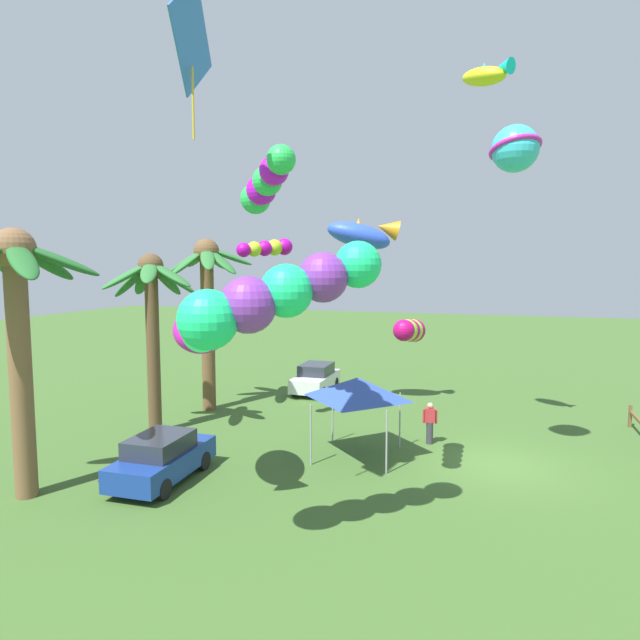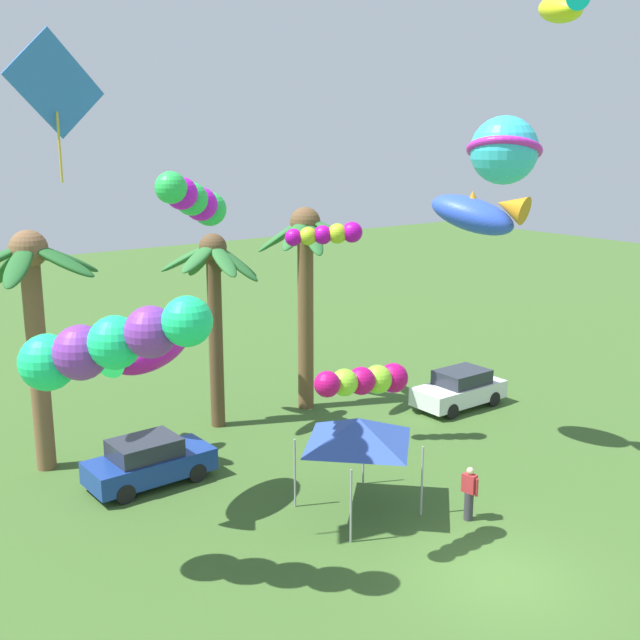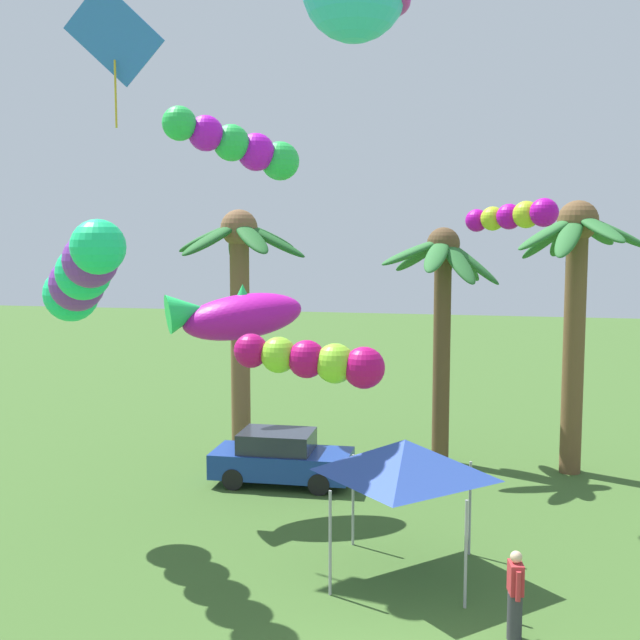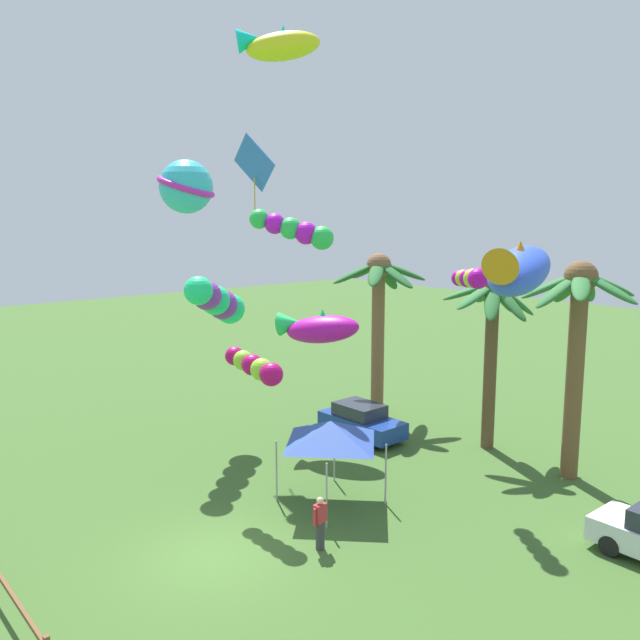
{
  "view_description": "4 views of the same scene",
  "coord_description": "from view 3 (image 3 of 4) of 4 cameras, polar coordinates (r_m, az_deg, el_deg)",
  "views": [
    {
      "loc": [
        -18.84,
        0.36,
        6.74
      ],
      "look_at": [
        -2.65,
        5.56,
        5.05
      ],
      "focal_mm": 30.47,
      "sensor_mm": 36.0,
      "label": 1
    },
    {
      "loc": [
        -13.94,
        -11.27,
        10.6
      ],
      "look_at": [
        -1.57,
        5.31,
        5.75
      ],
      "focal_mm": 43.94,
      "sensor_mm": 36.0,
      "label": 2
    },
    {
      "loc": [
        1.11,
        -11.13,
        7.01
      ],
      "look_at": [
        -2.35,
        4.8,
        5.27
      ],
      "focal_mm": 44.8,
      "sensor_mm": 36.0,
      "label": 3
    },
    {
      "loc": [
        15.14,
        -8.86,
        9.54
      ],
      "look_at": [
        -2.27,
        5.78,
        5.93
      ],
      "focal_mm": 36.7,
      "sensor_mm": 36.0,
      "label": 4
    }
  ],
  "objects": [
    {
      "name": "palm_tree_0",
      "position": [
        24.28,
        17.81,
        2.9
      ],
      "size": [
        3.96,
        3.92,
        8.01
      ],
      "color": "brown",
      "rests_on": "ground"
    },
    {
      "name": "palm_tree_1",
      "position": [
        25.71,
        -5.7,
        3.12
      ],
      "size": [
        4.52,
        4.1,
        7.83
      ],
      "color": "brown",
      "rests_on": "ground"
    },
    {
      "name": "palm_tree_2",
      "position": [
        24.54,
        8.75,
        2.12
      ],
      "size": [
        3.71,
        3.77,
        7.25
      ],
      "color": "brown",
      "rests_on": "ground"
    },
    {
      "name": "parked_car_1",
      "position": [
        22.89,
        -2.82,
        -9.8
      ],
      "size": [
        3.95,
        1.83,
        1.51
      ],
      "color": "navy",
      "rests_on": "ground"
    },
    {
      "name": "spectator_0",
      "position": [
        15.01,
        13.77,
        -18.49
      ],
      "size": [
        0.29,
        0.54,
        1.59
      ],
      "color": "#38383D",
      "rests_on": "ground"
    },
    {
      "name": "festival_tent",
      "position": [
        16.68,
        6.09,
        -9.76
      ],
      "size": [
        2.86,
        2.86,
        2.85
      ],
      "color": "#9E9EA3",
      "rests_on": "ground"
    },
    {
      "name": "kite_tube_0",
      "position": [
        14.47,
        -0.43,
        -2.89
      ],
      "size": [
        2.81,
        0.76,
        0.94
      ],
      "color": "#BE0C67"
    },
    {
      "name": "kite_fish_1",
      "position": [
        20.52,
        -6.09,
        0.35
      ],
      "size": [
        3.75,
        3.02,
        1.59
      ],
      "color": "#C413A5"
    },
    {
      "name": "kite_tube_3",
      "position": [
        18.36,
        -16.66,
        3.05
      ],
      "size": [
        3.37,
        3.93,
        2.37
      ],
      "color": "#1DE985"
    },
    {
      "name": "kite_tube_4",
      "position": [
        18.66,
        -5.89,
        12.31
      ],
      "size": [
        2.69,
        2.4,
        1.54
      ],
      "color": "green"
    },
    {
      "name": "kite_tube_7",
      "position": [
        20.3,
        13.66,
        7.22
      ],
      "size": [
        2.23,
        1.72,
        0.8
      ],
      "color": "#B90BA9"
    },
    {
      "name": "kite_diamond_8",
      "position": [
        20.63,
        -14.5,
        19.03
      ],
      "size": [
        2.41,
        0.54,
        3.37
      ],
      "color": "blue"
    }
  ]
}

